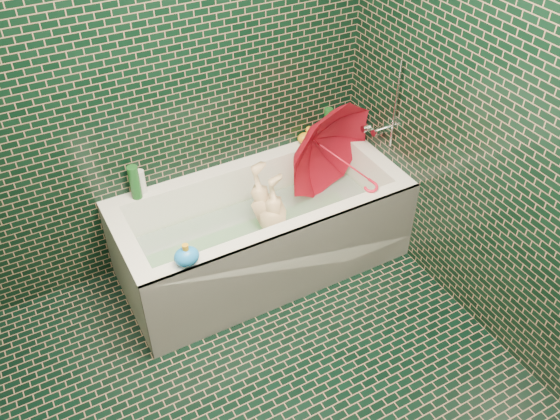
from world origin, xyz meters
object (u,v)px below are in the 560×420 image
child (274,227)px  umbrella (344,162)px  bathtub (264,239)px  rubber_duck (306,137)px  bath_toy (187,256)px

child → umbrella: bearing=86.0°
bathtub → rubber_duck: size_ratio=12.90×
rubber_duck → bathtub: bearing=-159.0°
child → rubber_duck: size_ratio=6.36×
child → umbrella: size_ratio=1.29×
umbrella → bath_toy: bearing=-179.3°
rubber_duck → bath_toy: 1.26m
rubber_duck → bath_toy: bath_toy is taller
child → umbrella: 0.57m
bathtub → child: size_ratio=2.03×
bathtub → bath_toy: (-0.58, -0.31, 0.39)m
child → rubber_duck: rubber_duck is taller
umbrella → bath_toy: 1.16m
rubber_duck → bath_toy: bearing=-162.8°
child → umbrella: (0.49, 0.02, 0.30)m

